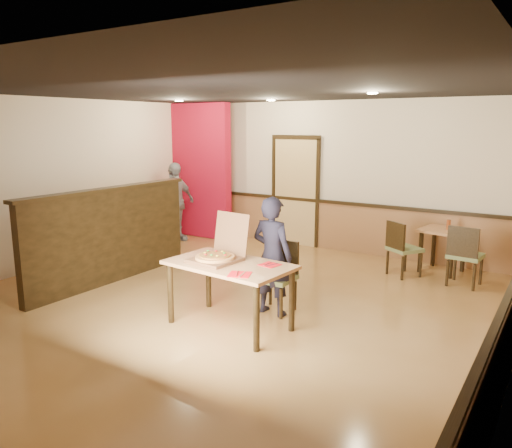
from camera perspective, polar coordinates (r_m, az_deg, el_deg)
The scene contains 24 objects.
floor at distance 6.86m, azimuth -3.50°, elevation -8.86°, with size 7.00×7.00×0.00m, color #B48146.
ceiling at distance 6.46m, azimuth -3.81°, elevation 15.17°, with size 7.00×7.00×0.00m, color black.
wall_back at distance 9.54m, azimuth 8.94°, elevation 5.38°, with size 7.00×7.00×0.00m, color beige.
wall_left at distance 9.02m, azimuth -21.93°, elevation 4.37°, with size 7.00×7.00×0.00m, color beige.
wainscot_back at distance 9.65m, azimuth 8.70°, elevation -0.25°, with size 7.00×0.04×0.90m, color #96653C.
chair_rail_back at distance 9.55m, azimuth 8.73°, elevation 2.50°, with size 7.00×0.06×0.06m, color black.
back_door at distance 9.89m, azimuth 4.54°, elevation 3.65°, with size 0.90×0.06×2.10m, color tan.
booth_partition at distance 7.83m, azimuth -16.36°, elevation -1.14°, with size 0.20×3.10×1.44m.
red_accent_panel at distance 10.63m, azimuth -6.71°, elevation 6.05°, with size 1.60×0.20×2.78m, color #A20B25.
spot_a at distance 9.30m, azimuth -8.78°, elevation 13.76°, with size 0.14×0.14×0.02m, color beige.
spot_b at distance 8.98m, azimuth 1.73°, elevation 13.97°, with size 0.14×0.14×0.02m, color beige.
spot_c at distance 7.12m, azimuth 13.19°, elevation 14.38°, with size 0.14×0.14×0.02m, color beige.
main_table at distance 5.85m, azimuth -3.04°, elevation -5.52°, with size 1.52×0.95×0.78m.
diner_chair at distance 6.42m, azimuth 2.57°, elevation -5.64°, with size 0.45×0.45×0.90m.
side_chair_left at distance 8.16m, azimuth 16.30°, elevation -2.49°, with size 0.60×0.60×0.88m.
side_chair_right at distance 7.94m, azimuth 22.73°, elevation -3.13°, with size 0.49×0.49×0.92m.
side_table at distance 8.60m, azimuth 20.58°, elevation -1.68°, with size 0.77×0.77×0.71m.
diner at distance 6.23m, azimuth 1.86°, elevation -3.68°, with size 0.55×0.36×1.51m, color black.
passerby at distance 10.30m, azimuth -9.28°, elevation 2.48°, with size 0.95×0.39×1.61m, color #94949C.
pizza_box at distance 5.92m, azimuth -4.35°, elevation -3.54°, with size 0.56×0.64×0.54m.
pizza at distance 5.88m, azimuth -4.71°, elevation -3.79°, with size 0.46×0.46×0.03m, color #C88B48.
napkin_near at distance 5.38m, azimuth -1.88°, elevation -5.77°, with size 0.30×0.30×0.01m.
napkin_far at distance 5.73m, azimuth 1.59°, elevation -4.67°, with size 0.24×0.24×0.01m.
condiment at distance 8.55m, azimuth 21.14°, elevation -0.08°, with size 0.06×0.06×0.16m, color #923E1A.
Camera 1 is at (3.82, -5.19, 2.37)m, focal length 35.00 mm.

